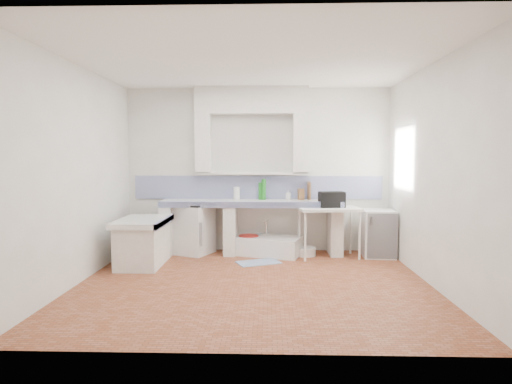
{
  "coord_description": "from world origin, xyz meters",
  "views": [
    {
      "loc": [
        0.19,
        -5.41,
        1.62
      ],
      "look_at": [
        0.0,
        1.0,
        1.1
      ],
      "focal_mm": 30.04,
      "sensor_mm": 36.0,
      "label": 1
    }
  ],
  "objects_px": {
    "stove": "(193,229)",
    "sink": "(266,246)",
    "fridge": "(378,233)",
    "side_table": "(329,232)"
  },
  "relations": [
    {
      "from": "side_table",
      "to": "fridge",
      "type": "xyz_separation_m",
      "value": [
        0.82,
        0.07,
        -0.02
      ]
    },
    {
      "from": "side_table",
      "to": "sink",
      "type": "bearing_deg",
      "value": 162.19
    },
    {
      "from": "sink",
      "to": "stove",
      "type": "bearing_deg",
      "value": -164.54
    },
    {
      "from": "sink",
      "to": "fridge",
      "type": "distance_m",
      "value": 1.85
    },
    {
      "from": "fridge",
      "to": "sink",
      "type": "bearing_deg",
      "value": -179.83
    },
    {
      "from": "stove",
      "to": "side_table",
      "type": "distance_m",
      "value": 2.26
    },
    {
      "from": "side_table",
      "to": "fridge",
      "type": "height_order",
      "value": "fridge"
    },
    {
      "from": "sink",
      "to": "fridge",
      "type": "height_order",
      "value": "fridge"
    },
    {
      "from": "stove",
      "to": "sink",
      "type": "relative_size",
      "value": 0.72
    },
    {
      "from": "stove",
      "to": "side_table",
      "type": "height_order",
      "value": "stove"
    }
  ]
}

